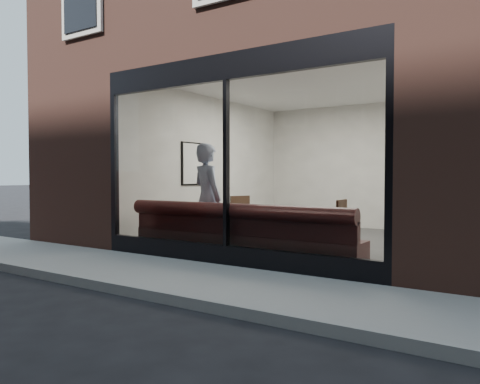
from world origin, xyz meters
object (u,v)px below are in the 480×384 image
Objects in this scene: banquette at (241,247)px; cafe_chair_right at (331,240)px; cafe_table_left at (188,209)px; cafe_table_right at (283,214)px; person at (207,198)px; cafe_chair_left at (235,229)px.

banquette is 9.05× the size of cafe_chair_right.
cafe_table_right is at bearing -0.37° from cafe_table_left.
person is 1.41m from cafe_table_right.
banquette reaches higher than cafe_chair_right.
banquette is 7.20× the size of cafe_table_right.
banquette is 0.89m from cafe_table_right.
cafe_table_left reaches higher than cafe_chair_left.
cafe_chair_left is (-1.40, 1.92, 0.01)m from banquette.
cafe_chair_right is at bearing -167.54° from cafe_chair_left.
cafe_chair_right is at bearing -124.01° from person.
banquette is 1.22m from person.
cafe_chair_left is at bearing 84.03° from cafe_table_left.
person is 1.82m from cafe_chair_left.
banquette is 8.62× the size of cafe_chair_left.
cafe_table_left is (-0.63, 0.24, -0.23)m from person.
cafe_chair_right is (0.92, 1.50, 0.01)m from banquette.
cafe_table_left is 2.67m from cafe_chair_right.
cafe_chair_right is at bearing 64.64° from cafe_table_right.
person is 2.29m from cafe_chair_right.
person is 3.05× the size of cafe_table_left.
cafe_chair_right is (2.31, -0.42, 0.00)m from cafe_chair_left.
cafe_chair_left is (-1.86, 1.37, -0.50)m from cafe_table_right.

